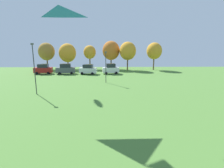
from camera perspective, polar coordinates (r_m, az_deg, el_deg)
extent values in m
pyramid|color=blue|center=(18.15, -16.94, 19.65)|extent=(3.60, 2.44, 0.78)
cube|color=maroon|center=(46.87, -21.51, 4.24)|extent=(4.46, 2.14, 1.26)
cube|color=#1E232D|center=(46.75, -21.61, 5.55)|extent=(2.50, 1.84, 0.88)
cylinder|color=black|center=(45.75, -20.12, 3.37)|extent=(0.66, 0.27, 0.64)
cylinder|color=black|center=(47.47, -19.60, 3.70)|extent=(0.66, 0.27, 0.64)
cylinder|color=black|center=(46.49, -23.33, 3.25)|extent=(0.66, 0.27, 0.64)
cylinder|color=black|center=(48.18, -22.71, 3.58)|extent=(0.66, 0.27, 0.64)
cube|color=#4C5156|center=(45.03, -14.88, 4.41)|extent=(4.82, 2.32, 1.30)
cube|color=#1E232D|center=(44.90, -14.96, 5.81)|extent=(2.74, 1.91, 0.91)
cylinder|color=black|center=(44.13, -13.09, 3.50)|extent=(0.66, 0.30, 0.64)
cylinder|color=black|center=(45.84, -12.94, 3.82)|extent=(0.66, 0.30, 0.64)
cylinder|color=black|center=(44.45, -16.79, 3.36)|extent=(0.66, 0.30, 0.64)
cylinder|color=black|center=(46.14, -16.51, 3.68)|extent=(0.66, 0.30, 0.64)
cube|color=silver|center=(43.64, -7.81, 4.43)|extent=(4.35, 2.43, 1.23)
cube|color=#1E232D|center=(43.51, -7.85, 5.80)|extent=(2.49, 2.03, 0.86)
cylinder|color=black|center=(42.52, -6.42, 3.42)|extent=(0.66, 0.30, 0.64)
cylinder|color=black|center=(44.35, -5.88, 3.79)|extent=(0.66, 0.30, 0.64)
cylinder|color=black|center=(43.16, -9.75, 3.45)|extent=(0.66, 0.30, 0.64)
cylinder|color=black|center=(44.96, -9.08, 3.82)|extent=(0.66, 0.30, 0.64)
cube|color=silver|center=(43.74, -0.42, 4.60)|extent=(4.19, 2.18, 1.30)
cube|color=#1E232D|center=(43.61, -0.42, 6.05)|extent=(2.38, 1.83, 0.91)
cylinder|color=black|center=(43.17, 1.37, 3.63)|extent=(0.66, 0.30, 0.64)
cylinder|color=black|center=(44.85, 1.01, 3.95)|extent=(0.66, 0.30, 0.64)
cylinder|color=black|center=(42.84, -1.92, 3.56)|extent=(0.66, 0.30, 0.64)
cylinder|color=black|center=(44.52, -2.16, 3.88)|extent=(0.66, 0.30, 0.64)
cylinder|color=#2D2D33|center=(32.70, -2.03, 5.25)|extent=(0.12, 0.12, 5.59)
cube|color=#4C4C51|center=(32.48, -2.07, 10.36)|extent=(0.36, 0.20, 0.24)
cylinder|color=#2D2D33|center=(26.90, -23.97, 4.16)|extent=(0.12, 0.12, 6.94)
cube|color=#4C4C51|center=(26.70, -24.65, 11.80)|extent=(0.36, 0.20, 0.24)
cylinder|color=brown|center=(56.16, -20.34, 6.31)|extent=(0.36, 0.36, 3.47)
ellipsoid|color=olive|center=(55.96, -20.61, 9.88)|extent=(4.72, 4.72, 5.19)
cylinder|color=brown|center=(54.85, -14.16, 6.30)|extent=(0.36, 0.36, 2.94)
ellipsoid|color=gold|center=(54.63, -14.34, 9.81)|extent=(5.06, 5.06, 5.57)
cylinder|color=brown|center=(53.92, -7.21, 6.86)|extent=(0.36, 0.36, 3.67)
ellipsoid|color=gold|center=(53.73, -7.30, 10.28)|extent=(3.67, 3.67, 4.04)
cylinder|color=brown|center=(53.29, -0.30, 6.87)|extent=(0.36, 0.36, 3.62)
ellipsoid|color=#BC6623|center=(53.07, -0.30, 10.88)|extent=(5.13, 5.13, 5.64)
cylinder|color=brown|center=(51.45, 5.08, 6.67)|extent=(0.36, 0.36, 3.68)
ellipsoid|color=gold|center=(51.23, 5.16, 10.70)|extent=(4.75, 4.75, 5.22)
cylinder|color=brown|center=(52.95, 13.44, 6.61)|extent=(0.36, 0.36, 3.81)
ellipsoid|color=gold|center=(52.75, 13.64, 10.45)|extent=(4.38, 4.38, 4.82)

